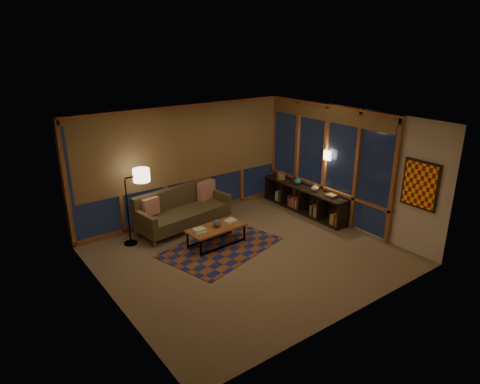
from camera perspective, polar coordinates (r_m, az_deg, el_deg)
floor at (r=8.65m, az=1.13°, el=-8.40°), size 5.50×5.00×0.01m
ceiling at (r=7.75m, az=1.27°, el=9.47°), size 5.50×5.00×0.01m
walls at (r=8.10m, az=1.19°, el=0.04°), size 5.51×5.01×2.70m
window_wall_back at (r=10.04m, az=-7.28°, el=3.83°), size 5.30×0.16×2.60m
window_wall_right at (r=10.26m, az=11.11°, el=3.96°), size 0.16×3.70×2.60m
wall_art at (r=8.87m, az=22.88°, el=0.89°), size 0.06×0.74×0.94m
wall_sconce at (r=10.07m, az=11.58°, el=4.81°), size 0.12×0.18×0.22m
sofa at (r=9.74m, az=-7.56°, el=-2.38°), size 2.24×1.14×0.88m
pillow_left at (r=9.45m, az=-11.79°, el=-2.10°), size 0.40×0.19×0.38m
pillow_right at (r=10.24m, az=-4.51°, el=0.25°), size 0.49×0.25×0.46m
area_rug at (r=8.95m, az=-2.55°, el=-7.34°), size 2.66×2.11×0.01m
coffee_table at (r=8.98m, az=-3.15°, el=-5.85°), size 1.26×0.63×0.41m
book_stack_a at (r=8.68m, az=-5.42°, el=-5.11°), size 0.25×0.21×0.07m
book_stack_b at (r=9.10m, az=-1.28°, el=-3.88°), size 0.24×0.21×0.04m
ceramic_pot at (r=8.86m, az=-3.13°, el=-4.16°), size 0.18×0.18×0.17m
floor_lamp at (r=9.08m, az=-14.77°, el=-2.17°), size 0.54×0.37×1.59m
bookshelf at (r=10.71m, az=8.50°, el=-1.00°), size 0.40×2.56×0.64m
basket at (r=11.14m, az=5.51°, el=2.15°), size 0.28×0.28×0.17m
teal_bowl at (r=10.75m, az=7.67°, el=1.40°), size 0.22×0.22×0.17m
vase at (r=10.34m, az=9.98°, el=0.59°), size 0.23×0.23×0.19m
shelf_book_stack at (r=10.04m, az=12.06°, el=-0.52°), size 0.19×0.25×0.07m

